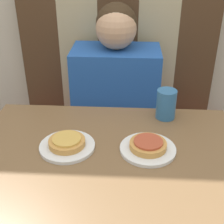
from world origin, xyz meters
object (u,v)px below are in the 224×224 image
at_px(plate_left, 67,146).
at_px(pizza_right, 148,144).
at_px(plate_right, 148,149).
at_px(person, 116,76).
at_px(drinking_cup, 166,104).
at_px(pizza_left, 67,142).

distance_m(plate_left, pizza_right, 0.27).
bearing_deg(plate_left, pizza_right, 0.00).
bearing_deg(plate_right, person, 102.74).
bearing_deg(plate_right, plate_left, 180.00).
relative_size(person, plate_left, 3.44).
height_order(pizza_right, drinking_cup, drinking_cup).
relative_size(person, pizza_left, 5.23).
xyz_separation_m(plate_right, pizza_left, (-0.27, 0.00, 0.02)).
height_order(person, drinking_cup, person).
height_order(plate_left, plate_right, same).
height_order(plate_right, pizza_right, pizza_right).
bearing_deg(pizza_left, drinking_cup, 33.12).
height_order(plate_left, pizza_right, pizza_right).
height_order(plate_right, pizza_left, pizza_left).
height_order(person, plate_right, person).
xyz_separation_m(plate_right, pizza_right, (0.00, 0.00, 0.02)).
bearing_deg(pizza_left, plate_left, 0.00).
bearing_deg(person, pizza_left, -102.74).
distance_m(pizza_right, drinking_cup, 0.24).
xyz_separation_m(plate_left, pizza_left, (0.00, 0.00, 0.02)).
relative_size(plate_right, drinking_cup, 1.61).
bearing_deg(pizza_left, plate_right, 0.00).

